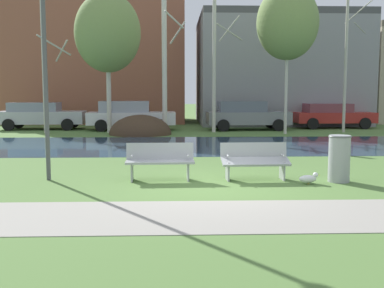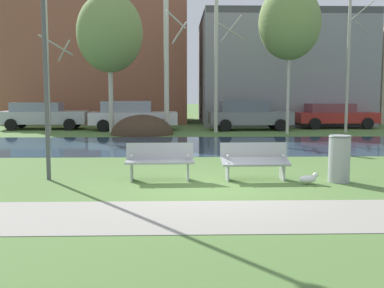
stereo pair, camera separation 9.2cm
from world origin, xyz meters
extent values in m
plane|color=#517538|center=(0.00, 10.00, 0.00)|extent=(120.00, 120.00, 0.00)
cube|color=gray|center=(0.00, -2.35, 0.01)|extent=(60.00, 2.14, 0.01)
cube|color=#2D475B|center=(0.00, 8.22, 0.00)|extent=(80.00, 6.70, 0.01)
ellipsoid|color=#423021|center=(-2.46, 12.98, 0.00)|extent=(3.04, 2.98, 1.93)
cube|color=#9EA0A3|center=(-1.12, 0.83, 0.45)|extent=(1.61, 0.52, 0.05)
cube|color=#9EA0A3|center=(-1.13, 1.11, 0.67)|extent=(1.60, 0.13, 0.40)
cube|color=#9EA0A3|center=(-1.78, 0.87, 0.23)|extent=(0.05, 0.43, 0.45)
cube|color=#9EA0A3|center=(-0.47, 0.90, 0.23)|extent=(0.05, 0.43, 0.45)
cylinder|color=#9EA0A3|center=(-1.78, 0.83, 0.59)|extent=(0.05, 0.28, 0.04)
cylinder|color=#9EA0A3|center=(-0.47, 0.86, 0.59)|extent=(0.05, 0.28, 0.04)
cube|color=#9EA0A3|center=(1.12, 0.83, 0.45)|extent=(1.61, 0.52, 0.17)
cube|color=#9EA0A3|center=(1.12, 1.11, 0.67)|extent=(1.60, 0.13, 0.40)
cube|color=#9EA0A3|center=(0.47, 0.87, 0.23)|extent=(0.05, 0.43, 0.45)
cube|color=#9EA0A3|center=(1.78, 0.90, 0.23)|extent=(0.05, 0.43, 0.45)
cylinder|color=#9EA0A3|center=(0.47, 0.83, 0.59)|extent=(0.05, 0.28, 0.04)
cylinder|color=#9EA0A3|center=(1.78, 0.86, 0.59)|extent=(0.05, 0.28, 0.04)
cylinder|color=#999B9E|center=(3.03, 0.59, 0.54)|extent=(0.49, 0.49, 1.09)
torus|color=#5B5D5E|center=(3.03, 0.59, 1.06)|extent=(0.52, 0.52, 0.04)
ellipsoid|color=white|center=(2.22, 0.31, 0.12)|extent=(0.39, 0.18, 0.18)
sphere|color=white|center=(2.40, 0.31, 0.21)|extent=(0.13, 0.13, 0.13)
cone|color=gold|center=(2.47, 0.31, 0.21)|extent=(0.07, 0.04, 0.04)
cylinder|color=gold|center=(2.24, 0.28, 0.05)|extent=(0.01, 0.01, 0.10)
cylinder|color=gold|center=(2.24, 0.35, 0.05)|extent=(0.01, 0.01, 0.10)
cylinder|color=#4C4C51|center=(-3.77, 1.05, 2.49)|extent=(0.10, 0.10, 4.98)
cylinder|color=#BCB7A8|center=(-7.24, 13.89, 3.58)|extent=(0.24, 0.24, 7.16)
cylinder|color=#BCB7A8|center=(-6.49, 14.40, 4.13)|extent=(0.97, 1.36, 1.02)
cylinder|color=#BCB7A8|center=(-6.56, 13.18, 4.30)|extent=(1.36, 1.33, 0.91)
cylinder|color=beige|center=(-4.12, 14.15, 3.22)|extent=(0.23, 0.23, 6.43)
ellipsoid|color=olive|center=(-4.12, 14.15, 5.02)|extent=(3.30, 3.30, 3.96)
cylinder|color=beige|center=(-1.28, 13.77, 3.73)|extent=(0.25, 0.25, 7.46)
cylinder|color=beige|center=(-0.63, 14.22, 5.03)|extent=(0.82, 1.14, 1.02)
cylinder|color=beige|center=(-0.79, 13.26, 5.55)|extent=(0.98, 0.96, 0.77)
cylinder|color=beige|center=(1.24, 14.19, 3.66)|extent=(0.19, 0.19, 7.31)
cylinder|color=beige|center=(2.04, 14.74, 5.31)|extent=(0.97, 1.37, 1.21)
cylinder|color=beige|center=(1.94, 13.47, 4.99)|extent=(1.44, 1.40, 0.68)
cylinder|color=beige|center=(4.70, 13.09, 3.47)|extent=(0.15, 0.15, 6.93)
ellipsoid|color=olive|center=(4.70, 13.09, 5.41)|extent=(3.00, 3.00, 3.60)
cylinder|color=#BCB7A8|center=(7.92, 13.91, 4.07)|extent=(0.15, 0.15, 8.14)
cylinder|color=#BCB7A8|center=(8.76, 14.48, 6.22)|extent=(1.03, 1.47, 1.12)
cylinder|color=#BCB7A8|center=(8.40, 13.42, 5.21)|extent=(0.98, 0.96, 0.46)
cube|color=#B2B5BC|center=(-8.14, 16.38, 0.66)|extent=(4.75, 1.97, 0.68)
cube|color=gray|center=(-8.52, 16.36, 1.25)|extent=(2.68, 1.69, 0.49)
cylinder|color=black|center=(-6.63, 17.33, 0.32)|extent=(0.65, 0.24, 0.64)
cylinder|color=black|center=(-6.56, 15.52, 0.32)|extent=(0.65, 0.24, 0.64)
cylinder|color=black|center=(-9.72, 17.23, 0.32)|extent=(0.65, 0.24, 0.64)
cylinder|color=black|center=(-9.66, 15.42, 0.32)|extent=(0.65, 0.24, 0.64)
cube|color=silver|center=(-3.11, 15.58, 0.65)|extent=(4.75, 1.91, 0.66)
cube|color=#949AAC|center=(-3.48, 15.57, 1.28)|extent=(2.68, 1.63, 0.60)
cylinder|color=black|center=(-1.59, 16.51, 0.32)|extent=(0.65, 0.24, 0.64)
cylinder|color=black|center=(-1.53, 14.76, 0.32)|extent=(0.65, 0.24, 0.64)
cylinder|color=black|center=(-4.69, 16.40, 0.32)|extent=(0.65, 0.24, 0.64)
cylinder|color=black|center=(-4.63, 14.65, 0.32)|extent=(0.65, 0.24, 0.64)
cube|color=slate|center=(3.22, 15.51, 0.66)|extent=(4.51, 1.90, 0.67)
cube|color=slate|center=(2.86, 15.49, 1.28)|extent=(2.55, 1.62, 0.58)
cylinder|color=black|center=(4.66, 16.43, 0.32)|extent=(0.65, 0.24, 0.64)
cylinder|color=black|center=(4.72, 14.69, 0.32)|extent=(0.65, 0.24, 0.64)
cylinder|color=black|center=(1.72, 16.33, 0.32)|extent=(0.65, 0.24, 0.64)
cylinder|color=black|center=(1.78, 14.59, 0.32)|extent=(0.65, 0.24, 0.64)
cube|color=maroon|center=(8.31, 16.66, 0.62)|extent=(4.58, 1.93, 0.59)
cube|color=brown|center=(7.94, 16.65, 1.16)|extent=(2.58, 1.65, 0.50)
cylinder|color=black|center=(9.77, 17.60, 0.32)|extent=(0.65, 0.24, 0.64)
cylinder|color=black|center=(9.83, 15.82, 0.32)|extent=(0.65, 0.24, 0.64)
cylinder|color=black|center=(6.79, 17.50, 0.32)|extent=(0.65, 0.24, 0.64)
cylinder|color=black|center=(6.85, 15.72, 0.32)|extent=(0.65, 0.24, 0.64)
cube|color=brown|center=(-6.10, 23.32, 3.97)|extent=(11.92, 7.09, 7.95)
cube|color=#4E2C21|center=(-6.10, 23.32, 8.15)|extent=(11.92, 7.09, 0.40)
cube|color=gray|center=(5.98, 21.86, 3.27)|extent=(10.25, 9.13, 6.55)
cube|color=#48484B|center=(5.98, 21.86, 6.75)|extent=(10.25, 9.13, 0.40)
camera|label=1|loc=(-0.77, -10.12, 2.09)|focal=44.27mm
camera|label=2|loc=(-0.68, -10.12, 2.09)|focal=44.27mm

